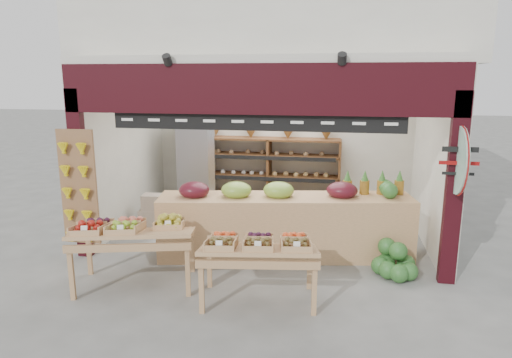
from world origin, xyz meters
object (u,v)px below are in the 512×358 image
object	(u,v)px
mid_counter	(284,224)
display_table_left	(126,230)
display_table_right	(259,246)
refrigerator	(198,165)
back_shelving	(269,160)
cardboard_stack	(164,215)
watermelon_pile	(394,263)

from	to	relation	value
mid_counter	display_table_left	distance (m)	2.45
display_table_left	display_table_right	xyz separation A→B (m)	(1.85, -0.14, -0.05)
refrigerator	back_shelving	bearing A→B (deg)	-6.16
cardboard_stack	back_shelving	bearing A→B (deg)	39.01
back_shelving	mid_counter	distance (m)	2.61
cardboard_stack	watermelon_pile	size ratio (longest dim) A/B	1.49
display_table_left	watermelon_pile	xyz separation A→B (m)	(3.64, 0.96, -0.60)
back_shelving	watermelon_pile	bearing A→B (deg)	-51.91
refrigerator	display_table_left	size ratio (longest dim) A/B	1.11
refrigerator	display_table_left	bearing A→B (deg)	-98.99
refrigerator	display_table_right	xyz separation A→B (m)	(2.01, -3.87, -0.24)
refrigerator	cardboard_stack	distance (m)	1.53
watermelon_pile	refrigerator	bearing A→B (deg)	143.85
back_shelving	display_table_right	world-z (taller)	back_shelving
display_table_left	refrigerator	bearing A→B (deg)	92.42
mid_counter	cardboard_stack	bearing A→B (deg)	157.23
mid_counter	watermelon_pile	distance (m)	1.75
mid_counter	display_table_left	size ratio (longest dim) A/B	2.28
mid_counter	display_table_right	bearing A→B (deg)	-95.06
refrigerator	display_table_right	distance (m)	4.37
cardboard_stack	watermelon_pile	distance (m)	4.33
mid_counter	watermelon_pile	xyz separation A→B (m)	(1.66, -0.45, -0.35)
watermelon_pile	display_table_right	bearing A→B (deg)	-148.59
back_shelving	refrigerator	distance (m)	1.53
cardboard_stack	refrigerator	bearing A→B (deg)	78.12
mid_counter	watermelon_pile	size ratio (longest dim) A/B	6.07
refrigerator	display_table_left	world-z (taller)	refrigerator
back_shelving	mid_counter	size ratio (longest dim) A/B	0.74
display_table_left	mid_counter	bearing A→B (deg)	35.32
display_table_right	mid_counter	bearing A→B (deg)	84.94
display_table_left	watermelon_pile	distance (m)	3.81
refrigerator	display_table_left	distance (m)	3.74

